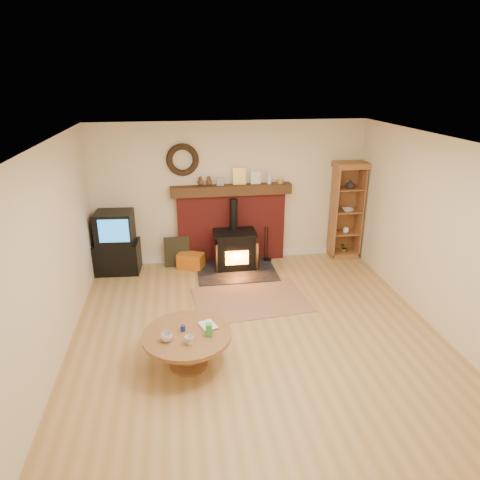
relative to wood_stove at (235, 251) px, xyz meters
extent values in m
plane|color=#AB8447|center=(-0.01, -2.27, -0.34)|extent=(5.50, 5.50, 0.00)
cube|color=beige|center=(-0.01, 0.48, 0.96)|extent=(5.00, 0.02, 2.60)
cube|color=beige|center=(-0.01, -5.02, 0.96)|extent=(5.00, 0.02, 2.60)
cube|color=beige|center=(-2.51, -2.27, 0.96)|extent=(0.02, 5.50, 2.60)
cube|color=beige|center=(2.49, -2.27, 0.96)|extent=(0.02, 5.50, 2.60)
cube|color=white|center=(-0.01, -2.27, 2.26)|extent=(5.00, 5.50, 0.02)
cube|color=white|center=(-0.01, 0.46, -0.28)|extent=(5.00, 0.04, 0.12)
torus|color=black|center=(-0.86, 0.42, 1.61)|extent=(0.57, 0.11, 0.57)
cube|color=maroon|center=(-0.01, 0.40, 0.31)|extent=(2.00, 0.15, 1.30)
cube|color=#3B2212|center=(-0.01, 0.37, 1.05)|extent=(2.20, 0.22, 0.18)
cube|color=#999999|center=(-0.21, 0.38, 1.21)|extent=(0.13, 0.05, 0.14)
cube|color=gold|center=(0.14, 0.40, 1.29)|extent=(0.24, 0.06, 0.30)
cube|color=white|center=(0.44, 0.40, 1.25)|extent=(0.18, 0.05, 0.22)
cylinder|color=white|center=(0.69, 0.38, 1.25)|extent=(0.08, 0.08, 0.22)
cylinder|color=gold|center=(0.89, 0.38, 1.17)|extent=(0.14, 0.14, 0.07)
cube|color=black|center=(0.00, -0.17, -0.33)|extent=(1.40, 1.00, 0.03)
cube|color=black|center=(0.00, 0.03, 0.01)|extent=(0.68, 0.49, 0.64)
cube|color=black|center=(0.00, 0.03, 0.34)|extent=(0.75, 0.54, 0.04)
cylinder|color=black|center=(0.00, 0.18, 0.64)|extent=(0.14, 0.14, 0.56)
cube|color=orange|center=(0.00, -0.23, -0.04)|extent=(0.41, 0.02, 0.25)
cube|color=black|center=(-0.31, -0.17, -0.02)|extent=(0.16, 0.22, 0.51)
cube|color=black|center=(0.31, -0.17, -0.02)|extent=(0.16, 0.22, 0.51)
cube|color=brown|center=(0.07, -1.22, -0.33)|extent=(1.85, 1.35, 0.01)
cube|color=black|center=(-2.11, 0.20, -0.06)|extent=(0.80, 0.58, 0.56)
cube|color=black|center=(-2.11, 0.20, 0.50)|extent=(0.67, 0.57, 0.56)
cube|color=#1D75C2|center=(-2.09, -0.07, 0.53)|extent=(0.51, 0.05, 0.40)
cube|color=brown|center=(2.17, 0.26, -0.29)|extent=(0.53, 0.39, 0.10)
cube|color=brown|center=(2.17, 0.44, 0.56)|extent=(0.53, 0.02, 1.70)
cube|color=brown|center=(1.92, 0.26, 0.56)|extent=(0.02, 0.39, 1.70)
cube|color=brown|center=(2.43, 0.26, 0.56)|extent=(0.02, 0.39, 1.70)
cube|color=brown|center=(2.17, 0.26, 1.46)|extent=(0.59, 0.43, 0.10)
cube|color=brown|center=(2.17, 0.26, 0.14)|extent=(0.49, 0.35, 0.02)
cube|color=brown|center=(2.17, 0.26, 0.58)|extent=(0.49, 0.35, 0.02)
cube|color=brown|center=(2.17, 0.26, 1.02)|extent=(0.49, 0.35, 0.02)
imported|color=white|center=(2.17, 0.21, 1.11)|extent=(0.16, 0.16, 0.17)
imported|color=white|center=(2.17, 0.21, 0.62)|extent=(0.21, 0.21, 0.05)
sphere|color=white|center=(2.17, 0.21, 0.21)|extent=(0.12, 0.12, 0.12)
imported|color=green|center=(2.17, 0.21, -0.14)|extent=(0.18, 0.16, 0.20)
cube|color=gold|center=(-0.81, 0.13, -0.20)|extent=(0.54, 0.45, 0.29)
cube|color=black|center=(-1.05, 0.28, -0.06)|extent=(0.47, 0.12, 0.56)
cylinder|color=black|center=(0.65, 0.23, -0.32)|extent=(0.16, 0.16, 0.04)
cylinder|color=black|center=(0.60, 0.23, 0.01)|extent=(0.02, 0.02, 0.70)
cylinder|color=black|center=(0.65, 0.23, 0.01)|extent=(0.02, 0.02, 0.70)
cylinder|color=brown|center=(-0.96, -2.71, -0.33)|extent=(0.47, 0.47, 0.03)
cylinder|color=brown|center=(-0.96, -2.71, -0.13)|extent=(0.17, 0.17, 0.38)
cylinder|color=brown|center=(-0.96, -2.71, 0.09)|extent=(1.07, 1.07, 0.05)
imported|color=white|center=(-1.20, -2.84, 0.16)|extent=(0.13, 0.13, 0.10)
imported|color=white|center=(-0.95, -2.93, 0.16)|extent=(0.11, 0.11, 0.10)
imported|color=#4C331E|center=(-0.79, -2.63, 0.12)|extent=(0.18, 0.24, 0.02)
cylinder|color=navy|center=(-1.01, -2.65, 0.15)|extent=(0.06, 0.06, 0.07)
cube|color=green|center=(-0.71, -2.81, 0.19)|extent=(0.07, 0.07, 0.16)
camera|label=1|loc=(-0.99, -7.11, 2.98)|focal=32.00mm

